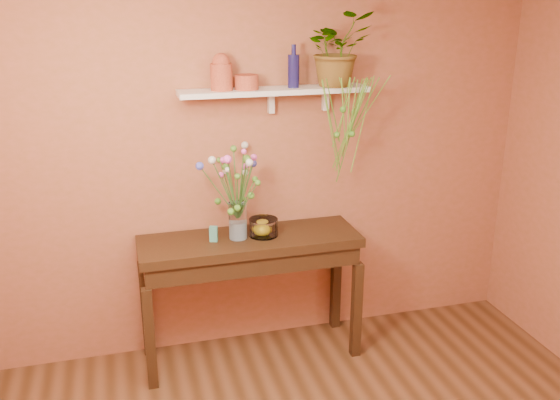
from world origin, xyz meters
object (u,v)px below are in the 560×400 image
object	(u,v)px
glass_bowl	(263,228)
spider_plant	(337,49)
terracotta_jug	(221,73)
sideboard	(250,255)
blue_bottle	(294,70)
bouquet	(236,175)
glass_vase	(238,223)

from	to	relation	value
glass_bowl	spider_plant	bearing A→B (deg)	11.59
spider_plant	glass_bowl	distance (m)	1.33
terracotta_jug	glass_bowl	distance (m)	1.10
sideboard	blue_bottle	bearing A→B (deg)	20.14
sideboard	bouquet	xyz separation A→B (m)	(-0.09, -0.01, 0.59)
sideboard	bouquet	bearing A→B (deg)	-172.86
spider_plant	glass_bowl	world-z (taller)	spider_plant
spider_plant	sideboard	bearing A→B (deg)	-169.73
bouquet	blue_bottle	bearing A→B (deg)	17.59
blue_bottle	spider_plant	world-z (taller)	spider_plant
bouquet	glass_bowl	size ratio (longest dim) A/B	2.59
spider_plant	terracotta_jug	bearing A→B (deg)	179.04
glass_bowl	sideboard	bearing A→B (deg)	-177.17
glass_bowl	glass_vase	bearing A→B (deg)	-178.59
bouquet	terracotta_jug	bearing A→B (deg)	109.21
terracotta_jug	glass_vase	world-z (taller)	terracotta_jug
sideboard	bouquet	distance (m)	0.60
blue_bottle	glass_vase	xyz separation A→B (m)	(-0.43, -0.13, -1.01)
terracotta_jug	glass_bowl	bearing A→B (deg)	-27.81
sideboard	terracotta_jug	size ratio (longest dim) A/B	6.39
glass_bowl	blue_bottle	bearing A→B (deg)	26.32
terracotta_jug	spider_plant	distance (m)	0.81
terracotta_jug	blue_bottle	xyz separation A→B (m)	(0.49, -0.00, 0.00)
blue_bottle	glass_vase	world-z (taller)	blue_bottle
blue_bottle	glass_vase	distance (m)	1.10
sideboard	glass_vase	size ratio (longest dim) A/B	5.89
sideboard	glass_bowl	size ratio (longest dim) A/B	7.56
spider_plant	bouquet	size ratio (longest dim) A/B	0.95
glass_vase	spider_plant	bearing A→B (deg)	9.13
glass_bowl	terracotta_jug	bearing A→B (deg)	152.19
sideboard	spider_plant	bearing A→B (deg)	10.27
bouquet	sideboard	bearing A→B (deg)	7.14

